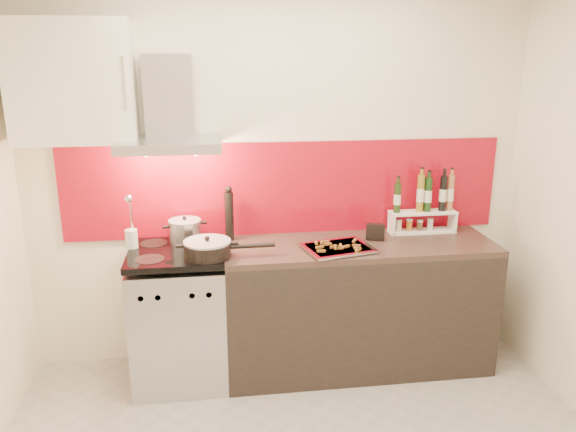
{
  "coord_description": "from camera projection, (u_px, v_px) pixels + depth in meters",
  "views": [
    {
      "loc": [
        -0.45,
        -2.33,
        2.12
      ],
      "look_at": [
        0.0,
        0.95,
        1.15
      ],
      "focal_mm": 35.0,
      "sensor_mm": 36.0,
      "label": 1
    }
  ],
  "objects": [
    {
      "name": "back_wall",
      "position": [
        279.0,
        177.0,
        3.83
      ],
      "size": [
        3.4,
        0.02,
        2.6
      ],
      "primitive_type": "cube",
      "color": "silver",
      "rests_on": "ground"
    },
    {
      "name": "pepper_mill",
      "position": [
        229.0,
        214.0,
        3.74
      ],
      "size": [
        0.06,
        0.06,
        0.37
      ],
      "color": "black",
      "rests_on": "counter"
    },
    {
      "name": "range_stove",
      "position": [
        180.0,
        317.0,
        3.69
      ],
      "size": [
        0.6,
        0.6,
        0.91
      ],
      "color": "#B7B7BA",
      "rests_on": "ground"
    },
    {
      "name": "stock_pot",
      "position": [
        185.0,
        231.0,
        3.68
      ],
      "size": [
        0.21,
        0.21,
        0.18
      ],
      "color": "#B7B7BA",
      "rests_on": "range_stove"
    },
    {
      "name": "upper_cabinet",
      "position": [
        73.0,
        82.0,
        3.32
      ],
      "size": [
        0.7,
        0.35,
        0.72
      ],
      "primitive_type": "cube",
      "color": "white",
      "rests_on": "back_wall"
    },
    {
      "name": "backsplash",
      "position": [
        286.0,
        188.0,
        3.85
      ],
      "size": [
        3.0,
        0.02,
        0.64
      ],
      "primitive_type": "cube",
      "color": "maroon",
      "rests_on": "back_wall"
    },
    {
      "name": "counter",
      "position": [
        357.0,
        305.0,
        3.85
      ],
      "size": [
        1.8,
        0.6,
        0.9
      ],
      "color": "black",
      "rests_on": "ground"
    },
    {
      "name": "baking_tray",
      "position": [
        338.0,
        248.0,
        3.58
      ],
      "size": [
        0.49,
        0.41,
        0.03
      ],
      "color": "silver",
      "rests_on": "counter"
    },
    {
      "name": "step_shelf",
      "position": [
        425.0,
        208.0,
        3.9
      ],
      "size": [
        0.47,
        0.13,
        0.41
      ],
      "color": "white",
      "rests_on": "counter"
    },
    {
      "name": "range_hood",
      "position": [
        169.0,
        115.0,
        3.46
      ],
      "size": [
        0.62,
        0.5,
        0.61
      ],
      "color": "#B7B7BA",
      "rests_on": "back_wall"
    },
    {
      "name": "caddy_box",
      "position": [
        375.0,
        232.0,
        3.77
      ],
      "size": [
        0.13,
        0.09,
        0.11
      ],
      "primitive_type": "cube",
      "rotation": [
        0.0,
        0.0,
        -0.34
      ],
      "color": "black",
      "rests_on": "counter"
    },
    {
      "name": "saute_pan",
      "position": [
        209.0,
        248.0,
        3.44
      ],
      "size": [
        0.56,
        0.29,
        0.13
      ],
      "color": "black",
      "rests_on": "range_stove"
    },
    {
      "name": "utensil_jar",
      "position": [
        131.0,
        233.0,
        3.57
      ],
      "size": [
        0.08,
        0.12,
        0.38
      ],
      "color": "silver",
      "rests_on": "range_stove"
    }
  ]
}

